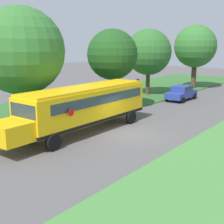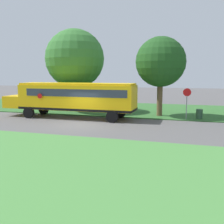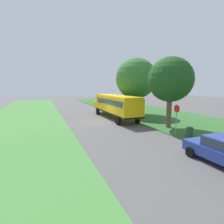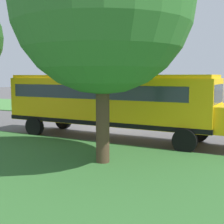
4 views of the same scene
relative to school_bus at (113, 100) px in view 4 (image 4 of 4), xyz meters
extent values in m
plane|color=#565454|center=(2.68, 1.57, -1.92)|extent=(120.00, 120.00, 0.00)
cube|color=#47843D|center=(11.68, 1.57, -1.89)|extent=(10.00, 80.00, 0.07)
cube|color=yellow|center=(0.00, 0.29, -0.02)|extent=(2.50, 10.50, 2.20)
cube|color=yellow|center=(0.00, 0.29, 1.16)|extent=(2.35, 10.29, 0.16)
cube|color=black|center=(0.00, 0.29, -1.00)|extent=(2.54, 10.54, 0.20)
cube|color=#2D3842|center=(0.00, 0.59, 0.44)|extent=(2.53, 9.24, 0.64)
cube|color=#2D3842|center=(0.00, -4.91, 0.44)|extent=(2.25, 0.12, 0.80)
cylinder|color=red|center=(1.43, -2.60, 0.13)|extent=(0.03, 0.44, 0.44)
cylinder|color=black|center=(1.25, -3.91, -1.42)|extent=(0.30, 1.00, 1.00)
cylinder|color=black|center=(-1.25, -3.91, -1.42)|extent=(0.30, 1.00, 1.00)
cylinder|color=black|center=(1.25, 3.96, -1.42)|extent=(0.30, 1.00, 1.00)
cylinder|color=black|center=(-1.25, 3.96, -1.42)|extent=(0.30, 1.00, 1.00)
cylinder|color=#4C3826|center=(-4.20, -1.77, -0.31)|extent=(0.47, 0.47, 3.24)
sphere|color=#33702D|center=(-4.20, -1.77, 3.62)|extent=(6.15, 6.15, 6.15)
sphere|color=#33702D|center=(-4.57, -1.91, 3.23)|extent=(3.94, 3.94, 3.94)
camera|label=1|loc=(14.39, -15.35, 4.17)|focal=50.00mm
camera|label=2|loc=(21.44, 10.02, 1.99)|focal=42.00mm
camera|label=3|loc=(9.14, 21.88, 2.43)|focal=28.00mm
camera|label=4|loc=(-13.57, -7.04, 1.17)|focal=50.00mm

